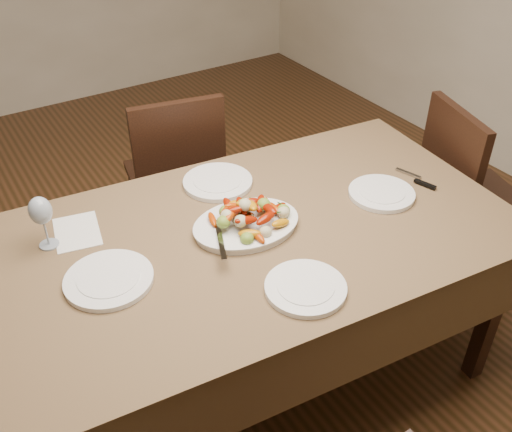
{
  "coord_description": "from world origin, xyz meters",
  "views": [
    {
      "loc": [
        -0.61,
        -1.49,
        1.97
      ],
      "look_at": [
        0.24,
        -0.15,
        0.82
      ],
      "focal_mm": 40.0,
      "sensor_mm": 36.0,
      "label": 1
    }
  ],
  "objects": [
    {
      "name": "chair_right",
      "position": [
        1.43,
        -0.19,
        0.47
      ],
      "size": [
        0.52,
        0.52,
        0.95
      ],
      "primitive_type": null,
      "rotation": [
        0.0,
        0.0,
        1.27
      ],
      "color": "black",
      "rests_on": "ground"
    },
    {
      "name": "dining_table",
      "position": [
        0.24,
        -0.15,
        0.38
      ],
      "size": [
        1.93,
        1.21,
        0.76
      ],
      "primitive_type": "cube",
      "rotation": [
        0.0,
        0.0,
        -0.1
      ],
      "color": "brown",
      "rests_on": "ground"
    },
    {
      "name": "wine_glass",
      "position": [
        -0.4,
        0.16,
        0.86
      ],
      "size": [
        0.08,
        0.08,
        0.2
      ],
      "primitive_type": null,
      "color": "#8C99A5",
      "rests_on": "dining_table"
    },
    {
      "name": "plate_left",
      "position": [
        -0.29,
        -0.13,
        0.77
      ],
      "size": [
        0.28,
        0.28,
        0.02
      ],
      "primitive_type": "cylinder",
      "color": "white",
      "rests_on": "dining_table"
    },
    {
      "name": "table_knife",
      "position": [
        0.95,
        -0.22,
        0.76
      ],
      "size": [
        0.07,
        0.2,
        0.01
      ],
      "primitive_type": null,
      "rotation": [
        0.0,
        0.0,
        0.29
      ],
      "color": "#9EA0A8",
      "rests_on": "dining_table"
    },
    {
      "name": "roasted_vegetables",
      "position": [
        0.21,
        -0.12,
        0.83
      ],
      "size": [
        0.32,
        0.23,
        0.09
      ],
      "primitive_type": null,
      "rotation": [
        0.0,
        0.0,
        -0.1
      ],
      "color": "#771302",
      "rests_on": "serving_platter"
    },
    {
      "name": "plate_near",
      "position": [
        0.2,
        -0.49,
        0.77
      ],
      "size": [
        0.25,
        0.25,
        0.02
      ],
      "primitive_type": "cylinder",
      "color": "white",
      "rests_on": "dining_table"
    },
    {
      "name": "chair_far",
      "position": [
        0.33,
        0.76,
        0.47
      ],
      "size": [
        0.49,
        0.49,
        0.95
      ],
      "primitive_type": null,
      "rotation": [
        0.0,
        0.0,
        2.95
      ],
      "color": "black",
      "rests_on": "ground"
    },
    {
      "name": "plate_far",
      "position": [
        0.27,
        0.19,
        0.77
      ],
      "size": [
        0.27,
        0.27,
        0.02
      ],
      "primitive_type": "cylinder",
      "color": "white",
      "rests_on": "dining_table"
    },
    {
      "name": "plate_right",
      "position": [
        0.76,
        -0.22,
        0.77
      ],
      "size": [
        0.25,
        0.25,
        0.02
      ],
      "primitive_type": "cylinder",
      "color": "white",
      "rests_on": "dining_table"
    },
    {
      "name": "floor",
      "position": [
        0.0,
        0.0,
        0.0
      ],
      "size": [
        6.0,
        6.0,
        0.0
      ],
      "primitive_type": "plane",
      "color": "#402713",
      "rests_on": "ground"
    },
    {
      "name": "serving_spoon",
      "position": [
        0.15,
        -0.15,
        0.81
      ],
      "size": [
        0.28,
        0.17,
        0.03
      ],
      "primitive_type": null,
      "rotation": [
        0.0,
        0.0,
        -0.41
      ],
      "color": "#9EA0A8",
      "rests_on": "serving_platter"
    },
    {
      "name": "menu_card",
      "position": [
        -0.3,
        0.18,
        0.76
      ],
      "size": [
        0.19,
        0.24,
        0.0
      ],
      "primitive_type": "cube",
      "rotation": [
        0.0,
        0.0,
        -0.2
      ],
      "color": "silver",
      "rests_on": "dining_table"
    },
    {
      "name": "serving_platter",
      "position": [
        0.21,
        -0.12,
        0.77
      ],
      "size": [
        0.4,
        0.31,
        0.02
      ],
      "primitive_type": "ellipsoid",
      "rotation": [
        0.0,
        0.0,
        -0.1
      ],
      "color": "white",
      "rests_on": "dining_table"
    }
  ]
}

